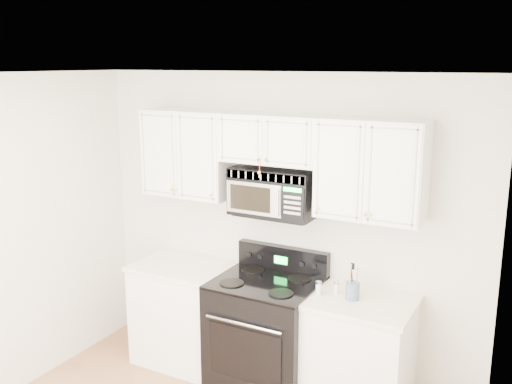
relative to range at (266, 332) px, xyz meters
The scene contains 9 objects.
room 1.62m from the range, 91.74° to the right, with size 3.51×3.51×2.61m.
base_cabinet_left 0.85m from the range, behind, with size 0.86×0.65×0.92m.
base_cabinet_right 0.76m from the range, ahead, with size 0.86×0.65×0.92m.
range is the anchor object (origin of this frame).
upper_cabinets 1.46m from the range, 102.98° to the left, with size 2.44×0.37×0.75m.
microwave 1.17m from the range, 97.05° to the left, with size 0.70×0.40×0.39m.
utensil_crock 0.88m from the range, ahead, with size 0.11×0.11×0.29m.
shaker_salt 0.68m from the range, ahead, with size 0.05×0.05×0.11m.
shaker_pepper 0.76m from the range, ahead, with size 0.04×0.04×0.10m.
Camera 1 is at (2.03, -2.48, 2.67)m, focal length 40.00 mm.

